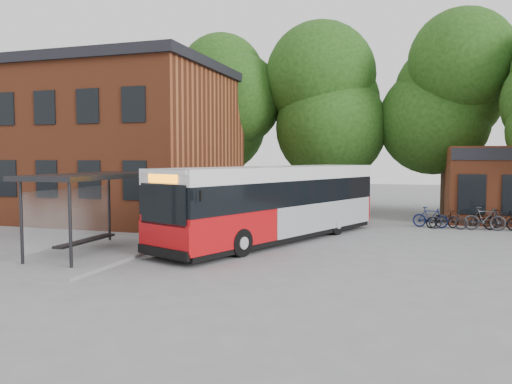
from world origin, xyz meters
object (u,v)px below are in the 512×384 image
(bus_shelter, at_px, (92,214))
(bicycle_0, at_px, (442,219))
(bicycle_1, at_px, (430,217))
(bicycle_4, at_px, (484,218))
(bicycle_3, at_px, (485,219))
(bicycle_5, at_px, (502,220))
(bicycle_2, at_px, (448,220))
(city_bus, at_px, (276,204))

(bus_shelter, bearing_deg, bicycle_0, 41.81)
(bicycle_1, bearing_deg, bicycle_4, -56.22)
(bicycle_4, bearing_deg, bus_shelter, 150.20)
(bicycle_3, bearing_deg, bicycle_5, -75.26)
(bus_shelter, height_order, bicycle_3, bus_shelter)
(bicycle_2, distance_m, bicycle_3, 1.61)
(city_bus, relative_size, bicycle_2, 6.86)
(bicycle_0, relative_size, bicycle_4, 0.99)
(bicycle_0, bearing_deg, bicycle_2, -163.20)
(bicycle_2, relative_size, bicycle_4, 1.04)
(bicycle_2, distance_m, bicycle_4, 2.13)
(bicycle_0, relative_size, bicycle_5, 1.02)
(city_bus, relative_size, bicycle_3, 6.49)
(bicycle_2, height_order, bicycle_3, bicycle_3)
(bus_shelter, relative_size, bicycle_4, 4.16)
(bicycle_1, relative_size, bicycle_4, 1.00)
(bus_shelter, bearing_deg, bicycle_2, 40.48)
(bicycle_5, bearing_deg, bicycle_2, 95.54)
(bicycle_2, distance_m, bicycle_5, 2.40)
(city_bus, bearing_deg, bicycle_0, 63.22)
(bicycle_1, bearing_deg, bicycle_0, -79.73)
(bicycle_2, bearing_deg, bicycle_3, -89.30)
(bicycle_0, bearing_deg, city_bus, 106.46)
(bicycle_3, bearing_deg, bus_shelter, 126.10)
(city_bus, relative_size, bicycle_5, 7.39)
(bicycle_1, distance_m, bicycle_3, 2.42)
(bicycle_0, xyz_separation_m, bicycle_2, (0.25, -0.28, 0.02))
(bicycle_5, bearing_deg, bicycle_0, 88.78)
(bicycle_2, bearing_deg, bicycle_0, 40.03)
(bicycle_4, bearing_deg, bicycle_0, 136.80)
(bicycle_1, relative_size, bicycle_5, 1.03)
(bicycle_4, bearing_deg, bicycle_3, -165.18)
(city_bus, height_order, bicycle_0, city_bus)
(bus_shelter, bearing_deg, city_bus, 42.78)
(bus_shelter, bearing_deg, bicycle_3, 37.22)
(bicycle_4, bearing_deg, city_bus, 148.40)
(bicycle_1, height_order, bicycle_3, bicycle_3)
(city_bus, height_order, bicycle_2, city_bus)
(city_bus, xyz_separation_m, bicycle_2, (7.03, 5.62, -1.07))
(bicycle_1, xyz_separation_m, bicycle_5, (3.18, -0.03, -0.02))
(bicycle_2, height_order, bicycle_5, bicycle_5)
(bicycle_5, bearing_deg, bus_shelter, 125.17)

